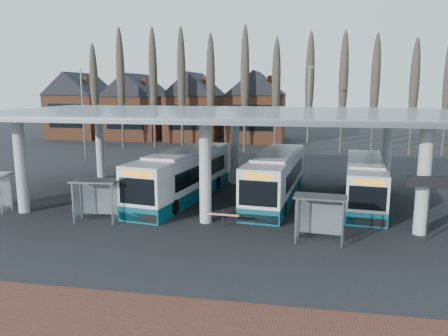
% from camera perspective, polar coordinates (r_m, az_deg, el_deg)
% --- Properties ---
extents(ground, '(140.00, 140.00, 0.00)m').
position_cam_1_polar(ground, '(23.96, -3.74, -8.82)').
color(ground, black).
rests_on(ground, ground).
extents(station_canopy, '(32.00, 16.00, 6.34)m').
position_cam_1_polar(station_canopy, '(30.53, -0.19, 6.27)').
color(station_canopy, beige).
rests_on(station_canopy, ground).
extents(poplar_row, '(45.10, 1.10, 14.50)m').
position_cam_1_polar(poplar_row, '(55.22, 4.68, 11.29)').
color(poplar_row, '#473D33').
rests_on(poplar_row, ground).
extents(townhouse_row, '(36.80, 10.30, 12.25)m').
position_cam_1_polar(townhouse_row, '(69.33, -7.62, 8.70)').
color(townhouse_row, brown).
rests_on(townhouse_row, ground).
extents(lamp_post_a, '(0.80, 0.16, 10.17)m').
position_cam_1_polar(lamp_post_a, '(49.93, -17.95, 6.97)').
color(lamp_post_a, slate).
rests_on(lamp_post_a, ground).
extents(lamp_post_b, '(0.80, 0.16, 10.17)m').
position_cam_1_polar(lamp_post_b, '(48.00, 10.96, 7.17)').
color(lamp_post_b, slate).
rests_on(lamp_post_b, ground).
extents(bus_1, '(4.70, 12.88, 3.50)m').
position_cam_1_polar(bus_1, '(31.51, -5.34, -1.05)').
color(bus_1, white).
rests_on(bus_1, ground).
extents(bus_2, '(3.84, 12.42, 3.39)m').
position_cam_1_polar(bus_2, '(31.27, 6.78, -1.26)').
color(bus_2, white).
rests_on(bus_2, ground).
extents(bus_3, '(3.49, 11.35, 3.10)m').
position_cam_1_polar(bus_3, '(31.68, 17.88, -1.80)').
color(bus_3, white).
rests_on(bus_3, ground).
extents(shelter_1, '(2.84, 1.57, 2.55)m').
position_cam_1_polar(shelter_1, '(27.08, -16.33, -2.88)').
color(shelter_1, gray).
rests_on(shelter_1, ground).
extents(shelter_2, '(2.78, 1.58, 2.47)m').
position_cam_1_polar(shelter_2, '(23.05, 12.45, -5.15)').
color(shelter_2, gray).
rests_on(shelter_2, ground).
extents(info_sign_0, '(2.32, 0.20, 3.45)m').
position_cam_1_polar(info_sign_0, '(24.76, 25.37, -2.24)').
color(info_sign_0, black).
rests_on(info_sign_0, ground).
extents(barrier, '(2.05, 0.62, 1.03)m').
position_cam_1_polar(barrier, '(24.77, -0.32, -6.22)').
color(barrier, black).
rests_on(barrier, ground).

